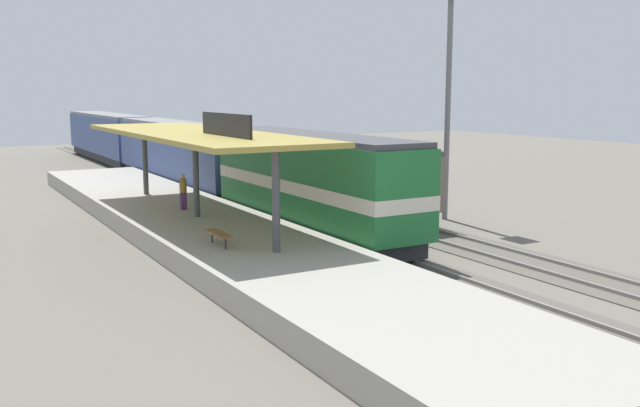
{
  "coord_description": "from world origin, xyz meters",
  "views": [
    {
      "loc": [
        -15.07,
        -29.2,
        6.46
      ],
      "look_at": [
        -1.38,
        -5.47,
        2.0
      ],
      "focal_mm": 38.84,
      "sensor_mm": 36.0,
      "label": 1
    }
  ],
  "objects_px": {
    "platform_bench": "(219,234)",
    "passenger_carriage_rear": "(107,136)",
    "locomotive": "(311,182)",
    "freight_car": "(352,177)",
    "light_mast": "(449,51)",
    "passenger_carriage_front": "(181,153)",
    "person_waiting": "(183,190)"
  },
  "relations": [
    {
      "from": "locomotive",
      "to": "light_mast",
      "type": "distance_m",
      "value": 9.83
    },
    {
      "from": "passenger_carriage_front",
      "to": "person_waiting",
      "type": "relative_size",
      "value": 11.7
    },
    {
      "from": "platform_bench",
      "to": "locomotive",
      "type": "xyz_separation_m",
      "value": [
        6.0,
        3.85,
        1.07
      ]
    },
    {
      "from": "locomotive",
      "to": "passenger_carriage_front",
      "type": "bearing_deg",
      "value": 90.0
    },
    {
      "from": "platform_bench",
      "to": "person_waiting",
      "type": "relative_size",
      "value": 0.99
    },
    {
      "from": "light_mast",
      "to": "passenger_carriage_front",
      "type": "bearing_deg",
      "value": 113.39
    },
    {
      "from": "platform_bench",
      "to": "passenger_carriage_front",
      "type": "distance_m",
      "value": 22.68
    },
    {
      "from": "platform_bench",
      "to": "person_waiting",
      "type": "height_order",
      "value": "person_waiting"
    },
    {
      "from": "locomotive",
      "to": "freight_car",
      "type": "distance_m",
      "value": 5.97
    },
    {
      "from": "freight_car",
      "to": "light_mast",
      "type": "distance_m",
      "value": 8.12
    },
    {
      "from": "person_waiting",
      "to": "light_mast",
      "type": "bearing_deg",
      "value": -19.14
    },
    {
      "from": "platform_bench",
      "to": "light_mast",
      "type": "xyz_separation_m",
      "value": [
        13.8,
        3.82,
        7.05
      ]
    },
    {
      "from": "locomotive",
      "to": "passenger_carriage_rear",
      "type": "bearing_deg",
      "value": 90.0
    },
    {
      "from": "passenger_carriage_front",
      "to": "light_mast",
      "type": "relative_size",
      "value": 1.71
    },
    {
      "from": "passenger_carriage_rear",
      "to": "locomotive",
      "type": "bearing_deg",
      "value": -90.0
    },
    {
      "from": "platform_bench",
      "to": "locomotive",
      "type": "bearing_deg",
      "value": 32.68
    },
    {
      "from": "person_waiting",
      "to": "passenger_carriage_front",
      "type": "bearing_deg",
      "value": 71.72
    },
    {
      "from": "light_mast",
      "to": "locomotive",
      "type": "bearing_deg",
      "value": 179.78
    },
    {
      "from": "locomotive",
      "to": "freight_car",
      "type": "xyz_separation_m",
      "value": [
        4.6,
        3.77,
        -0.44
      ]
    },
    {
      "from": "platform_bench",
      "to": "passenger_carriage_rear",
      "type": "distance_m",
      "value": 43.08
    },
    {
      "from": "passenger_carriage_front",
      "to": "freight_car",
      "type": "distance_m",
      "value": 14.96
    },
    {
      "from": "passenger_carriage_front",
      "to": "passenger_carriage_rear",
      "type": "distance_m",
      "value": 20.8
    },
    {
      "from": "freight_car",
      "to": "light_mast",
      "type": "height_order",
      "value": "light_mast"
    },
    {
      "from": "passenger_carriage_rear",
      "to": "light_mast",
      "type": "bearing_deg",
      "value": -78.64
    },
    {
      "from": "passenger_carriage_rear",
      "to": "light_mast",
      "type": "distance_m",
      "value": 40.07
    },
    {
      "from": "locomotive",
      "to": "platform_bench",
      "type": "bearing_deg",
      "value": -147.32
    },
    {
      "from": "locomotive",
      "to": "person_waiting",
      "type": "distance_m",
      "value": 6.25
    },
    {
      "from": "passenger_carriage_front",
      "to": "light_mast",
      "type": "xyz_separation_m",
      "value": [
        7.8,
        -18.03,
        6.08
      ]
    },
    {
      "from": "platform_bench",
      "to": "freight_car",
      "type": "bearing_deg",
      "value": 35.72
    },
    {
      "from": "freight_car",
      "to": "person_waiting",
      "type": "xyz_separation_m",
      "value": [
        -9.14,
        0.48,
        -0.12
      ]
    },
    {
      "from": "passenger_carriage_rear",
      "to": "light_mast",
      "type": "xyz_separation_m",
      "value": [
        7.8,
        -38.83,
        6.08
      ]
    },
    {
      "from": "platform_bench",
      "to": "freight_car",
      "type": "distance_m",
      "value": 13.07
    }
  ]
}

